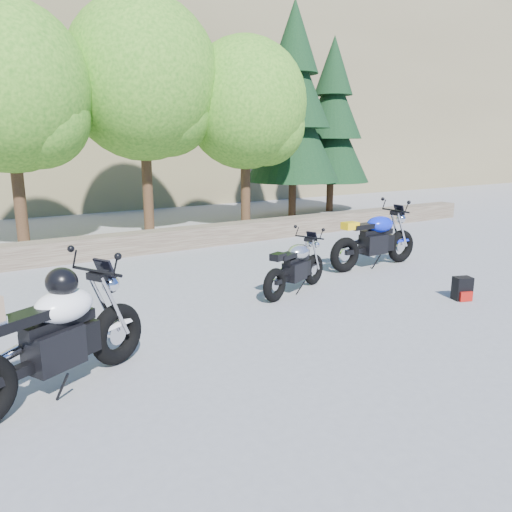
{
  "coord_description": "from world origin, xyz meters",
  "views": [
    {
      "loc": [
        -4.02,
        -5.73,
        2.57
      ],
      "look_at": [
        0.2,
        1.0,
        0.75
      ],
      "focal_mm": 35.0,
      "sensor_mm": 36.0,
      "label": 1
    }
  ],
  "objects_px": {
    "silver_bike": "(296,267)",
    "white_bike": "(54,335)",
    "blue_bike": "(375,240)",
    "backpack": "(462,289)"
  },
  "relations": [
    {
      "from": "silver_bike",
      "to": "white_bike",
      "type": "height_order",
      "value": "white_bike"
    },
    {
      "from": "silver_bike",
      "to": "blue_bike",
      "type": "xyz_separation_m",
      "value": [
        2.48,
        0.59,
        0.12
      ]
    },
    {
      "from": "white_bike",
      "to": "backpack",
      "type": "distance_m",
      "value": 6.37
    },
    {
      "from": "white_bike",
      "to": "blue_bike",
      "type": "xyz_separation_m",
      "value": [
        6.73,
        2.17,
        -0.08
      ]
    },
    {
      "from": "blue_bike",
      "to": "backpack",
      "type": "relative_size",
      "value": 6.01
    },
    {
      "from": "white_bike",
      "to": "blue_bike",
      "type": "bearing_deg",
      "value": -8.98
    },
    {
      "from": "white_bike",
      "to": "blue_bike",
      "type": "distance_m",
      "value": 7.07
    },
    {
      "from": "silver_bike",
      "to": "white_bike",
      "type": "bearing_deg",
      "value": 178.72
    },
    {
      "from": "backpack",
      "to": "blue_bike",
      "type": "bearing_deg",
      "value": 100.41
    },
    {
      "from": "white_bike",
      "to": "backpack",
      "type": "bearing_deg",
      "value": -29.02
    }
  ]
}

